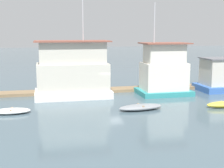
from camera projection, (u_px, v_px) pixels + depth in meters
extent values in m
plane|color=#475B66|center=(110.00, 96.00, 30.67)|extent=(200.00, 200.00, 0.00)
cube|color=#846B4C|center=(105.00, 90.00, 33.17)|extent=(42.40, 1.96, 0.30)
cube|color=white|center=(73.00, 93.00, 30.39)|extent=(7.26, 3.89, 0.69)
cube|color=beige|center=(73.00, 77.00, 30.12)|extent=(6.75, 3.38, 2.61)
cube|color=beige|center=(72.00, 53.00, 29.73)|extent=(6.19, 2.83, 2.04)
cube|color=brown|center=(72.00, 41.00, 29.55)|extent=(7.05, 3.68, 0.12)
cylinder|color=#B2B2B7|center=(83.00, 18.00, 29.43)|extent=(0.12, 0.12, 4.14)
cube|color=teal|center=(163.00, 92.00, 31.76)|extent=(5.17, 3.80, 0.48)
cube|color=silver|center=(164.00, 76.00, 31.49)|extent=(4.30, 2.93, 2.72)
cube|color=silver|center=(164.00, 53.00, 31.11)|extent=(3.73, 2.36, 1.89)
cube|color=brown|center=(165.00, 43.00, 30.94)|extent=(4.60, 3.23, 0.12)
cylinder|color=#B2B2B7|center=(154.00, 23.00, 30.38)|extent=(0.12, 0.12, 3.86)
ellipsoid|color=white|center=(11.00, 111.00, 24.24)|extent=(2.92, 1.47, 0.39)
cube|color=#997F60|center=(11.00, 109.00, 24.22)|extent=(0.18, 1.20, 0.08)
ellipsoid|color=gray|center=(141.00, 107.00, 25.34)|extent=(3.85, 1.83, 0.46)
cube|color=#997F60|center=(141.00, 105.00, 25.31)|extent=(0.30, 1.19, 0.08)
ellipsoid|color=yellow|center=(224.00, 104.00, 26.22)|extent=(3.14, 1.02, 0.50)
cube|color=#997F60|center=(224.00, 102.00, 26.19)|extent=(0.16, 0.85, 0.08)
cylinder|color=brown|center=(100.00, 87.00, 31.74)|extent=(0.31, 0.31, 1.38)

